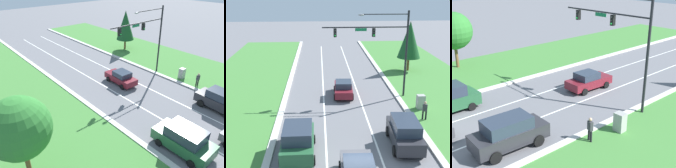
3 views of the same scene
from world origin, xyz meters
TOP-DOWN VIEW (x-y plane):
  - traffic_signal_mast at (4.04, 13.60)m, footprint 8.29×0.41m
  - charcoal_suv at (3.74, 3.61)m, footprint 2.28×4.78m
  - forest_suv at (-3.69, 2.90)m, footprint 2.32×4.56m
  - burgundy_sedan at (0.22, 14.14)m, footprint 2.11×4.33m
  - utility_cabinet at (6.97, 10.11)m, footprint 0.70×0.60m
  - pedestrian at (6.54, 7.70)m, footprint 0.42×0.31m
  - conifer_near_right_tree at (9.41, 23.14)m, footprint 2.94×2.94m
  - oak_near_left_tree at (-13.53, 8.13)m, footprint 3.91×3.91m

SIDE VIEW (x-z plane):
  - utility_cabinet at x=6.97m, z-range 0.00..1.37m
  - burgundy_sedan at x=0.22m, z-range 0.00..1.60m
  - pedestrian at x=6.54m, z-range 0.09..1.78m
  - forest_suv at x=-3.69m, z-range 0.01..2.06m
  - charcoal_suv at x=3.74m, z-range 0.04..2.05m
  - oak_near_left_tree at x=-13.53m, z-range 1.02..7.01m
  - conifer_near_right_tree at x=9.41m, z-range 0.88..7.38m
  - traffic_signal_mast at x=4.04m, z-range 1.41..9.99m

